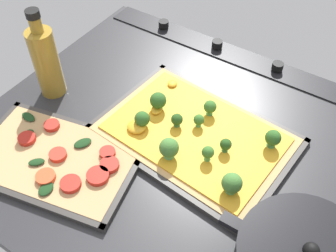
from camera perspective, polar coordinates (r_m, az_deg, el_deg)
ground_plane at (r=85.93cm, az=1.44°, el=-2.86°), size 85.06×72.95×3.00cm
stove_control_panel at (r=106.28cm, az=11.08°, el=9.49°), size 81.66×7.00×2.60cm
baking_tray_front at (r=85.24cm, az=3.84°, el=-1.59°), size 42.46×31.26×1.30cm
broccoli_pizza at (r=83.77cm, az=3.72°, el=-1.22°), size 39.85×28.65×6.01cm
baking_tray_back at (r=84.33cm, az=-15.85°, el=-4.71°), size 37.21×27.98×1.30cm
veggie_pizza_back at (r=83.50cm, az=-15.59°, el=-4.49°), size 34.37×25.14×1.90cm
oil_bottle at (r=93.95cm, az=-17.07°, el=8.90°), size 5.88×5.88×21.72cm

